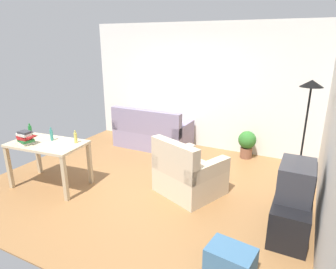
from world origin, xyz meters
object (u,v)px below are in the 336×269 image
(bottle_tall, at_px, (52,135))
(book_stack, at_px, (25,138))
(armchair, at_px, (188,174))
(storage_box, at_px, (230,261))
(bottle_squat, at_px, (76,138))
(bottle_green, at_px, (30,131))
(desk, at_px, (48,149))
(torchiere_lamp, at_px, (308,108))
(tv, at_px, (297,180))
(tv_stand, at_px, (291,213))
(potted_plant, at_px, (247,143))
(couch, at_px, (152,134))

(bottle_tall, height_order, book_stack, bottle_tall)
(armchair, distance_m, storage_box, 1.74)
(armchair, xyz_separation_m, bottle_squat, (-1.71, -0.58, 0.53))
(bottle_green, bearing_deg, armchair, 15.23)
(desk, bearing_deg, torchiere_lamp, 16.26)
(bottle_green, distance_m, book_stack, 0.35)
(storage_box, distance_m, bottle_squat, 2.97)
(bottle_squat, bearing_deg, torchiere_lamp, 21.05)
(tv, xyz_separation_m, torchiere_lamp, (-0.00, 0.95, 0.71))
(bottle_green, bearing_deg, tv_stand, 5.97)
(desk, height_order, book_stack, book_stack)
(bottle_tall, relative_size, bottle_squat, 1.08)
(torchiere_lamp, height_order, potted_plant, torchiere_lamp)
(desk, height_order, potted_plant, desk)
(potted_plant, height_order, storage_box, potted_plant)
(storage_box, distance_m, bottle_green, 3.79)
(couch, height_order, book_stack, book_stack)
(couch, distance_m, tv_stand, 3.62)
(tv_stand, height_order, torchiere_lamp, torchiere_lamp)
(armchair, bearing_deg, tv, -167.55)
(potted_plant, relative_size, storage_box, 1.19)
(desk, distance_m, bottle_tall, 0.24)
(desk, bearing_deg, couch, 70.69)
(potted_plant, xyz_separation_m, storage_box, (0.55, -3.26, -0.18))
(bottle_green, xyz_separation_m, bottle_squat, (0.88, 0.13, -0.02))
(storage_box, bearing_deg, bottle_green, 169.84)
(potted_plant, distance_m, bottle_tall, 3.73)
(couch, relative_size, bottle_squat, 8.07)
(desk, bearing_deg, tv, 2.47)
(storage_box, xyz_separation_m, book_stack, (-3.44, 0.38, 0.71))
(desk, bearing_deg, bottle_squat, 20.52)
(tv, height_order, torchiere_lamp, torchiere_lamp)
(torchiere_lamp, xyz_separation_m, armchair, (-1.55, -0.68, -1.09))
(potted_plant, relative_size, bottle_green, 2.36)
(bottle_green, height_order, bottle_squat, bottle_green)
(storage_box, relative_size, bottle_tall, 2.17)
(armchair, xyz_separation_m, bottle_green, (-2.60, -0.71, 0.54))
(tv_stand, bearing_deg, torchiere_lamp, 0.00)
(armchair, relative_size, bottle_tall, 5.20)
(bottle_tall, xyz_separation_m, book_stack, (-0.22, -0.32, 0.01))
(tv_stand, distance_m, book_stack, 4.04)
(potted_plant, relative_size, armchair, 0.49)
(potted_plant, xyz_separation_m, bottle_squat, (-2.23, -2.47, 0.52))
(tv, xyz_separation_m, desk, (-3.69, -0.51, -0.05))
(bottle_tall, bearing_deg, bottle_squat, 11.30)
(couch, xyz_separation_m, tv, (3.11, -1.86, 0.39))
(book_stack, bearing_deg, potted_plant, 44.91)
(bottle_green, bearing_deg, bottle_tall, 5.62)
(bottle_green, xyz_separation_m, book_stack, (0.22, -0.27, -0.00))
(desk, bearing_deg, bottle_green, 165.37)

